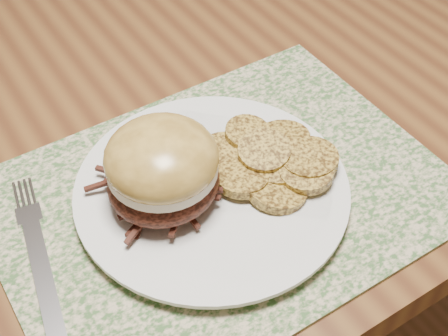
{
  "coord_description": "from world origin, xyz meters",
  "views": [
    {
      "loc": [
        -0.2,
        -0.61,
        1.23
      ],
      "look_at": [
        0.02,
        -0.25,
        0.79
      ],
      "focal_mm": 50.0,
      "sensor_mm": 36.0,
      "label": 1
    }
  ],
  "objects_px": {
    "dining_table": "(109,120)",
    "pork_sandwich": "(162,168)",
    "dinner_plate": "(212,191)",
    "fork": "(38,255)"
  },
  "relations": [
    {
      "from": "pork_sandwich",
      "to": "dinner_plate",
      "type": "bearing_deg",
      "value": -37.35
    },
    {
      "from": "dining_table",
      "to": "dinner_plate",
      "type": "relative_size",
      "value": 5.77
    },
    {
      "from": "dining_table",
      "to": "fork",
      "type": "relative_size",
      "value": 7.36
    },
    {
      "from": "pork_sandwich",
      "to": "fork",
      "type": "relative_size",
      "value": 0.71
    },
    {
      "from": "dining_table",
      "to": "dinner_plate",
      "type": "bearing_deg",
      "value": -88.08
    },
    {
      "from": "pork_sandwich",
      "to": "fork",
      "type": "bearing_deg",
      "value": 151.46
    },
    {
      "from": "dining_table",
      "to": "pork_sandwich",
      "type": "distance_m",
      "value": 0.28
    },
    {
      "from": "dining_table",
      "to": "dinner_plate",
      "type": "distance_m",
      "value": 0.27
    },
    {
      "from": "fork",
      "to": "dining_table",
      "type": "bearing_deg",
      "value": 64.69
    },
    {
      "from": "dining_table",
      "to": "dinner_plate",
      "type": "height_order",
      "value": "dinner_plate"
    }
  ]
}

